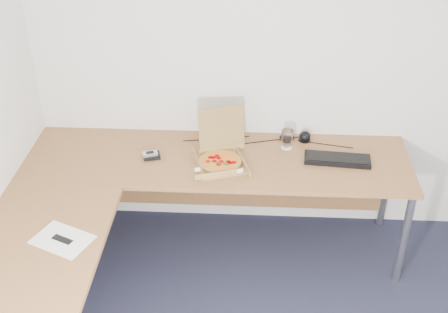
# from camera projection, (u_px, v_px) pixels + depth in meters

# --- Properties ---
(room_shell) EXTENTS (3.50, 3.50, 2.50)m
(room_shell) POSITION_uv_depth(u_px,v_px,m) (320.00, 241.00, 2.28)
(room_shell) COLOR silver
(room_shell) RESTS_ON ground
(desk) EXTENTS (2.50, 2.20, 0.73)m
(desk) POSITION_uv_depth(u_px,v_px,m) (158.00, 199.00, 3.43)
(desk) COLOR #996437
(desk) RESTS_ON ground
(pizza_box) EXTENTS (0.30, 0.35, 0.31)m
(pizza_box) POSITION_uv_depth(u_px,v_px,m) (220.00, 158.00, 3.69)
(pizza_box) COLOR #AC8447
(pizza_box) RESTS_ON desk
(drinking_glass) EXTENTS (0.08, 0.08, 0.13)m
(drinking_glass) POSITION_uv_depth(u_px,v_px,m) (287.00, 139.00, 3.84)
(drinking_glass) COLOR white
(drinking_glass) RESTS_ON desk
(keyboard) EXTENTS (0.43, 0.19, 0.03)m
(keyboard) POSITION_uv_depth(u_px,v_px,m) (337.00, 159.00, 3.72)
(keyboard) COLOR black
(keyboard) RESTS_ON desk
(mouse) EXTENTS (0.12, 0.10, 0.04)m
(mouse) POSITION_uv_depth(u_px,v_px,m) (287.00, 137.00, 3.95)
(mouse) COLOR black
(mouse) RESTS_ON desk
(wallet) EXTENTS (0.13, 0.12, 0.02)m
(wallet) POSITION_uv_depth(u_px,v_px,m) (152.00, 156.00, 3.77)
(wallet) COLOR black
(wallet) RESTS_ON desk
(phone) EXTENTS (0.11, 0.08, 0.02)m
(phone) POSITION_uv_depth(u_px,v_px,m) (150.00, 154.00, 3.76)
(phone) COLOR #B2B5BA
(phone) RESTS_ON wallet
(paper_sheet) EXTENTS (0.37, 0.32, 0.00)m
(paper_sheet) POSITION_uv_depth(u_px,v_px,m) (62.00, 239.00, 3.08)
(paper_sheet) COLOR white
(paper_sheet) RESTS_ON desk
(dome_speaker) EXTENTS (0.09, 0.09, 0.07)m
(dome_speaker) POSITION_uv_depth(u_px,v_px,m) (305.00, 136.00, 3.94)
(dome_speaker) COLOR black
(dome_speaker) RESTS_ON desk
(cable_bundle) EXTENTS (0.55, 0.11, 0.01)m
(cable_bundle) POSITION_uv_depth(u_px,v_px,m) (264.00, 141.00, 3.94)
(cable_bundle) COLOR black
(cable_bundle) RESTS_ON desk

